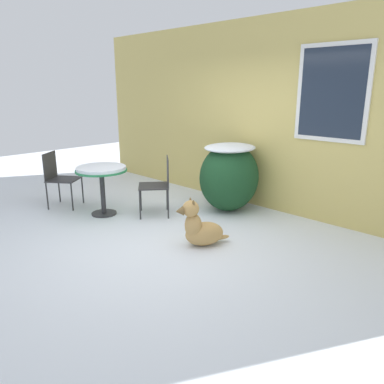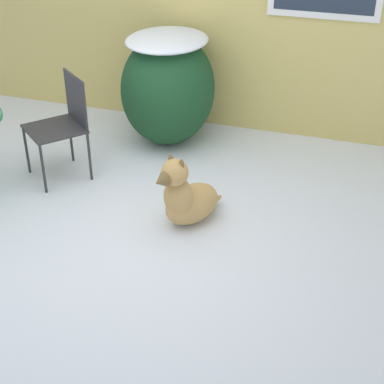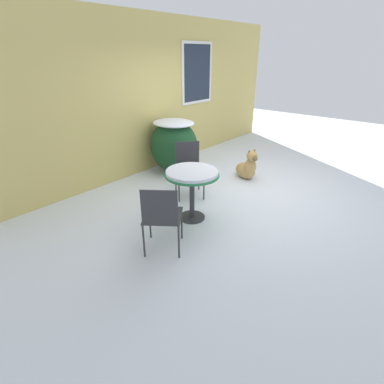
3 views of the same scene
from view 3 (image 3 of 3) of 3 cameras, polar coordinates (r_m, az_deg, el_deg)
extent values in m
plane|color=silver|center=(5.68, 10.06, 0.53)|extent=(16.00, 16.00, 0.00)
cube|color=tan|center=(6.60, -6.25, 17.86)|extent=(8.00, 0.06, 3.02)
cube|color=silver|center=(7.40, 0.96, 21.67)|extent=(1.04, 0.04, 1.33)
cube|color=#1E2838|center=(7.39, 1.05, 21.67)|extent=(0.92, 0.01, 1.21)
ellipsoid|color=#194223|center=(6.29, -3.42, 8.63)|extent=(0.91, 1.03, 1.10)
ellipsoid|color=silver|center=(6.17, -3.54, 13.00)|extent=(0.77, 0.88, 0.12)
cylinder|color=#2D2D30|center=(4.64, 0.00, -4.78)|extent=(0.40, 0.40, 0.03)
cylinder|color=#2D2D30|center=(4.48, 0.00, -0.88)|extent=(0.08, 0.08, 0.68)
cylinder|color=#237A47|center=(4.33, 0.00, 3.33)|extent=(0.79, 0.79, 0.03)
cylinder|color=silver|center=(4.32, 0.00, 3.80)|extent=(0.76, 0.76, 0.05)
cube|color=#2D2D30|center=(5.18, -0.51, 4.11)|extent=(0.66, 0.66, 0.02)
cube|color=#2D2D30|center=(5.31, -0.93, 7.29)|extent=(0.34, 0.28, 0.44)
cylinder|color=#2D2D30|center=(5.04, -2.49, 0.54)|extent=(0.02, 0.02, 0.46)
cylinder|color=#2D2D30|center=(5.11, 2.29, 0.90)|extent=(0.02, 0.02, 0.46)
cylinder|color=#2D2D30|center=(5.43, -3.12, 2.39)|extent=(0.02, 0.02, 0.46)
cylinder|color=#2D2D30|center=(5.50, 1.34, 2.70)|extent=(0.02, 0.02, 0.46)
cube|color=#2D2D30|center=(3.76, -5.57, -4.50)|extent=(0.65, 0.65, 0.02)
cube|color=#2D2D30|center=(3.46, -6.25, -3.01)|extent=(0.27, 0.35, 0.44)
cylinder|color=#2D2D30|center=(4.04, -1.98, -6.06)|extent=(0.02, 0.02, 0.46)
cylinder|color=#2D2D30|center=(4.10, -8.01, -5.85)|extent=(0.02, 0.02, 0.46)
cylinder|color=#2D2D30|center=(3.68, -2.53, -9.51)|extent=(0.02, 0.02, 0.46)
cylinder|color=#2D2D30|center=(3.75, -9.18, -9.21)|extent=(0.02, 0.02, 0.46)
ellipsoid|color=tan|center=(6.17, 10.12, 4.07)|extent=(0.51, 0.59, 0.30)
ellipsoid|color=tan|center=(6.01, 10.99, 4.74)|extent=(0.32, 0.30, 0.33)
sphere|color=tan|center=(5.91, 11.35, 6.71)|extent=(0.21, 0.21, 0.21)
cone|color=brown|center=(5.80, 12.16, 6.12)|extent=(0.15, 0.14, 0.12)
ellipsoid|color=brown|center=(5.87, 10.86, 7.43)|extent=(0.05, 0.05, 0.10)
ellipsoid|color=brown|center=(5.93, 11.80, 7.54)|extent=(0.05, 0.05, 0.10)
ellipsoid|color=tan|center=(6.39, 8.92, 4.08)|extent=(0.16, 0.24, 0.06)
camera|label=1|loc=(8.08, 45.64, 15.53)|focal=35.00mm
camera|label=2|loc=(6.34, 52.68, 19.03)|focal=55.00mm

